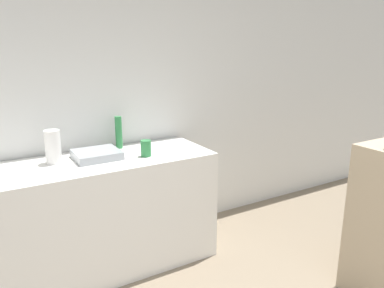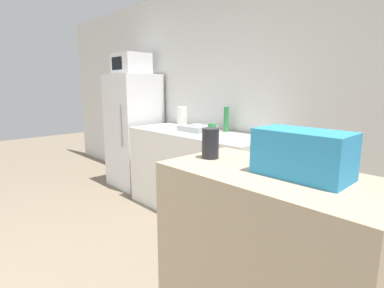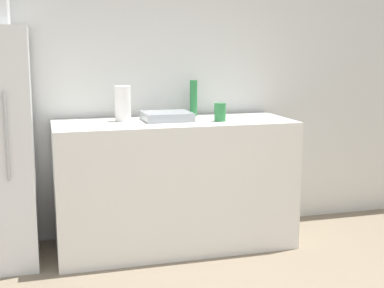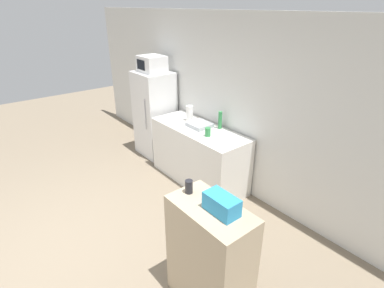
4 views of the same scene
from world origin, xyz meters
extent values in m
cube|color=silver|center=(0.00, 2.78, 1.30)|extent=(8.00, 0.06, 2.60)
cylinder|color=#B7B7BC|center=(-1.36, 2.11, 0.91)|extent=(0.02, 0.02, 0.55)
cube|color=silver|center=(-0.24, 2.40, 0.46)|extent=(1.70, 0.66, 0.93)
cube|color=#9EA3A8|center=(-0.28, 2.45, 0.96)|extent=(0.34, 0.31, 0.06)
cylinder|color=#2D7F42|center=(-0.02, 2.64, 1.07)|extent=(0.06, 0.06, 0.27)
cylinder|color=#2D7F42|center=(0.08, 2.30, 0.99)|extent=(0.08, 0.08, 0.13)
cylinder|color=white|center=(-0.59, 2.49, 1.05)|extent=(0.11, 0.11, 0.25)
camera|label=1|loc=(-1.06, -0.34, 1.80)|focal=35.00mm
camera|label=2|loc=(2.08, 0.13, 1.42)|focal=28.00mm
camera|label=3|loc=(-1.15, -1.28, 1.44)|focal=50.00mm
camera|label=4|loc=(3.02, -0.38, 2.67)|focal=28.00mm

